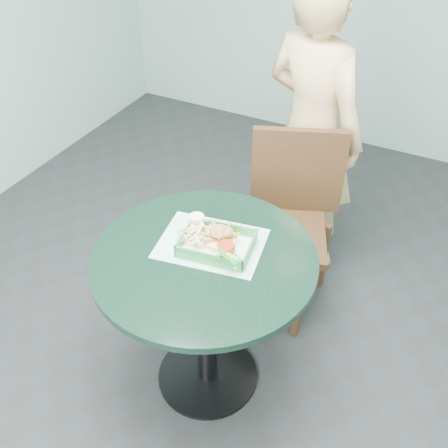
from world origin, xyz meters
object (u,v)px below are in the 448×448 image
at_px(cafe_table, 205,291).
at_px(sauce_ramekin, 202,221).
at_px(dining_chair, 287,210).
at_px(diner_person, 313,119).
at_px(crab_sandwich, 221,239).
at_px(food_basket, 217,250).

relative_size(cafe_table, sauce_ramekin, 13.98).
relative_size(cafe_table, dining_chair, 0.95).
relative_size(dining_chair, diner_person, 0.52).
height_order(cafe_table, dining_chair, dining_chair).
xyz_separation_m(diner_person, sauce_ramekin, (-0.16, -0.89, -0.08)).
bearing_deg(cafe_table, crab_sandwich, 71.05).
bearing_deg(cafe_table, food_basket, 65.70).
height_order(dining_chair, diner_person, diner_person).
distance_m(dining_chair, crab_sandwich, 0.68).
height_order(cafe_table, food_basket, food_basket).
bearing_deg(diner_person, sauce_ramekin, 100.86).
bearing_deg(diner_person, crab_sandwich, 108.79).
xyz_separation_m(food_basket, crab_sandwich, (0.00, 0.03, 0.03)).
xyz_separation_m(diner_person, food_basket, (-0.04, -0.98, -0.12)).
bearing_deg(food_basket, diner_person, 87.71).
distance_m(cafe_table, diner_person, 1.08).
bearing_deg(dining_chair, food_basket, -115.63).
bearing_deg(food_basket, crab_sandwich, 81.91).
relative_size(diner_person, food_basket, 6.49).
relative_size(diner_person, sauce_ramekin, 28.18).
height_order(food_basket, sauce_ramekin, sauce_ramekin).
xyz_separation_m(crab_sandwich, sauce_ramekin, (-0.12, 0.06, 0.00)).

